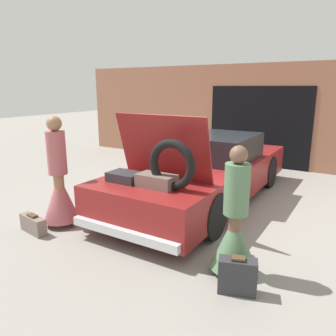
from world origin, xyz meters
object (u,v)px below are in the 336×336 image
object	(u,v)px
person_left	(59,187)
person_right	(235,230)
suitcase_beside_right_person	(237,276)
suitcase_beside_left_person	(33,224)
car	(205,171)

from	to	relation	value
person_left	person_right	bearing A→B (deg)	77.93
person_right	suitcase_beside_right_person	distance (m)	0.53
person_left	suitcase_beside_left_person	bearing A→B (deg)	-30.95
person_right	suitcase_beside_right_person	world-z (taller)	person_right
car	person_right	size ratio (longest dim) A/B	3.26
car	suitcase_beside_left_person	xyz separation A→B (m)	(-1.57, -2.75, -0.45)
person_right	car	bearing A→B (deg)	18.55
suitcase_beside_right_person	person_left	bearing A→B (deg)	175.28
person_right	suitcase_beside_right_person	bearing A→B (deg)	-167.27
person_left	person_right	distance (m)	2.87
car	person_right	distance (m)	2.64
person_left	person_right	xyz separation A→B (m)	(2.87, 0.09, -0.08)
car	suitcase_beside_left_person	world-z (taller)	car
suitcase_beside_left_person	person_right	bearing A→B (deg)	9.99
suitcase_beside_left_person	suitcase_beside_right_person	xyz separation A→B (m)	(3.18, 0.19, 0.06)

